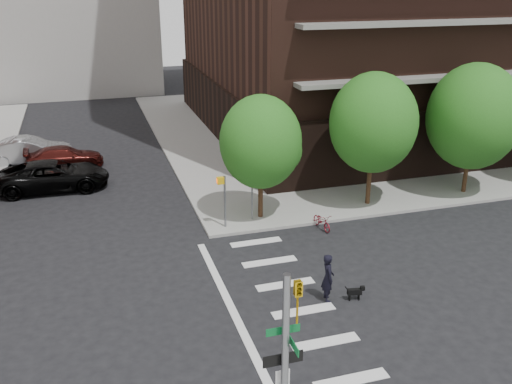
{
  "coord_description": "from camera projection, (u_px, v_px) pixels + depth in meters",
  "views": [
    {
      "loc": [
        -3.96,
        -16.73,
        11.69
      ],
      "look_at": [
        3.0,
        6.0,
        2.5
      ],
      "focal_mm": 40.0,
      "sensor_mm": 36.0,
      "label": 1
    }
  ],
  "objects": [
    {
      "name": "tree_b",
      "position": [
        373.0,
        123.0,
        28.9
      ],
      "size": [
        4.5,
        4.5,
        6.65
      ],
      "color": "#301E11",
      "rests_on": "sidewalk_ne"
    },
    {
      "name": "ground",
      "position": [
        225.0,
        325.0,
        20.22
      ],
      "size": [
        120.0,
        120.0,
        0.0
      ],
      "primitive_type": "plane",
      "color": "black",
      "rests_on": "ground"
    },
    {
      "name": "parked_car_maroon",
      "position": [
        64.0,
        157.0,
        36.26
      ],
      "size": [
        2.14,
        4.85,
        1.38
      ],
      "primitive_type": "imported",
      "rotation": [
        0.0,
        0.0,
        1.61
      ],
      "color": "#42110E",
      "rests_on": "ground"
    },
    {
      "name": "tree_c",
      "position": [
        474.0,
        117.0,
        30.57
      ],
      "size": [
        5.0,
        5.0,
        6.8
      ],
      "color": "#301E11",
      "rests_on": "sidewalk_ne"
    },
    {
      "name": "parked_car_black",
      "position": [
        54.0,
        176.0,
        32.5
      ],
      "size": [
        2.98,
        6.16,
        1.69
      ],
      "primitive_type": "imported",
      "rotation": [
        0.0,
        0.0,
        1.54
      ],
      "color": "black",
      "rests_on": "ground"
    },
    {
      "name": "dog",
      "position": [
        355.0,
        292.0,
        21.64
      ],
      "size": [
        0.68,
        0.28,
        0.56
      ],
      "rotation": [
        0.0,
        0.0,
        -0.19
      ],
      "color": "black",
      "rests_on": "ground"
    },
    {
      "name": "tree_a",
      "position": [
        261.0,
        142.0,
        27.44
      ],
      "size": [
        4.0,
        4.0,
        5.9
      ],
      "color": "#301E11",
      "rests_on": "sidewalk_ne"
    },
    {
      "name": "pedestrian_signal",
      "position": [
        231.0,
        192.0,
        27.25
      ],
      "size": [
        2.18,
        0.67,
        2.6
      ],
      "color": "slate",
      "rests_on": "sidewalk_ne"
    },
    {
      "name": "sidewalk_ne",
      "position": [
        397.0,
        124.0,
        46.75
      ],
      "size": [
        39.0,
        33.0,
        0.15
      ],
      "primitive_type": "cube",
      "color": "gray",
      "rests_on": "ground"
    },
    {
      "name": "scooter",
      "position": [
        322.0,
        221.0,
        27.65
      ],
      "size": [
        0.72,
        1.57,
        0.8
      ],
      "primitive_type": "imported",
      "rotation": [
        0.0,
        0.0,
        0.13
      ],
      "color": "maroon",
      "rests_on": "ground"
    },
    {
      "name": "dog_walker",
      "position": [
        328.0,
        278.0,
        21.42
      ],
      "size": [
        0.76,
        0.56,
        1.92
      ],
      "primitive_type": "imported",
      "rotation": [
        0.0,
        0.0,
        1.41
      ],
      "color": "black",
      "rests_on": "ground"
    },
    {
      "name": "crosswalk",
      "position": [
        283.0,
        314.0,
        20.82
      ],
      "size": [
        3.85,
        13.0,
        0.01
      ],
      "color": "silver",
      "rests_on": "ground"
    },
    {
      "name": "parked_car_silver",
      "position": [
        30.0,
        151.0,
        37.01
      ],
      "size": [
        2.26,
        5.34,
        1.71
      ],
      "primitive_type": "imported",
      "rotation": [
        0.0,
        0.0,
        1.48
      ],
      "color": "#ADB0B5",
      "rests_on": "ground"
    }
  ]
}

